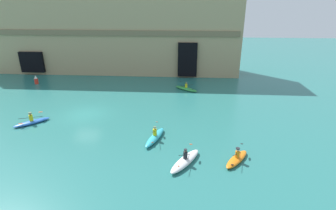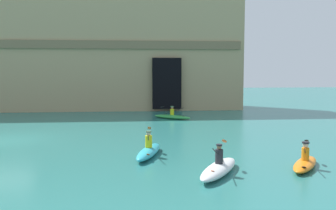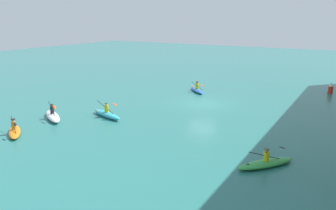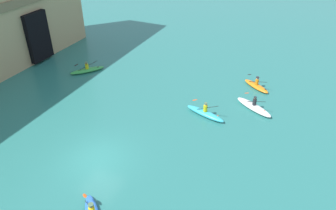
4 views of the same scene
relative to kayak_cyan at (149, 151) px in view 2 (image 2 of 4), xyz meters
name	(u,v)px [view 2 (image 2 of 4)]	position (x,y,z in m)	size (l,w,h in m)	color
ground_plane	(9,140)	(-7.62, 4.68, -0.25)	(120.00, 120.00, 0.00)	#28706B
cliff_bluff	(43,41)	(-9.41, 21.63, 6.52)	(39.04, 6.15, 13.60)	tan
kayak_cyan	(149,151)	(0.00, 0.00, 0.00)	(1.64, 3.48, 1.27)	#33B2C6
kayak_green	(172,116)	(2.47, 12.95, -0.05)	(3.14, 2.69, 1.02)	green
kayak_orange	(305,163)	(6.13, -2.68, -0.03)	(2.24, 2.74, 1.07)	orange
kayak_white	(219,168)	(2.49, -3.23, 0.00)	(2.47, 3.41, 1.24)	white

